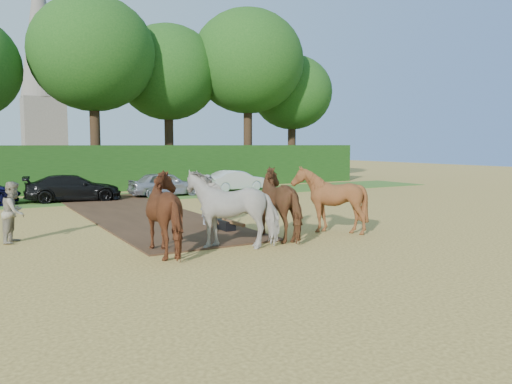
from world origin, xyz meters
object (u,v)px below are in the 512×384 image
spectator_near (14,212)px  plough_team (258,205)px  church (41,60)px  parked_cars (23,190)px

spectator_near → plough_team: 7.62m
plough_team → church: 57.57m
plough_team → parked_cars: 15.80m
spectator_near → parked_cars: 11.22m
parked_cars → plough_team: bearing=-70.2°
plough_team → parked_cars: plough_team is taller
spectator_near → plough_team: size_ratio=0.26×
plough_team → church: church is taller
parked_cars → church: 43.78m
spectator_near → church: church is taller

